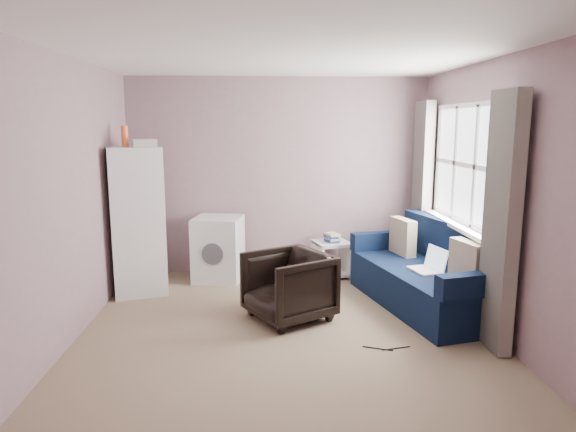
% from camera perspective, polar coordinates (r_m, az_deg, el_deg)
% --- Properties ---
extents(room, '(3.84, 4.24, 2.54)m').
position_cam_1_polar(room, '(4.54, -0.00, 1.82)').
color(room, '#89735A').
rests_on(room, ground).
extents(armchair, '(0.95, 0.96, 0.74)m').
position_cam_1_polar(armchair, '(5.10, 0.06, -7.42)').
color(armchair, black).
rests_on(armchair, ground).
extents(fridge, '(0.72, 0.72, 1.89)m').
position_cam_1_polar(fridge, '(6.05, -16.45, -0.40)').
color(fridge, silver).
rests_on(fridge, ground).
extents(washing_machine, '(0.64, 0.64, 0.79)m').
position_cam_1_polar(washing_machine, '(6.40, -7.75, -3.48)').
color(washing_machine, silver).
rests_on(washing_machine, ground).
extents(side_table, '(0.50, 0.50, 0.56)m').
position_cam_1_polar(side_table, '(6.52, 4.84, -4.49)').
color(side_table, silver).
rests_on(side_table, ground).
extents(sofa, '(1.33, 2.12, 0.88)m').
position_cam_1_polar(sofa, '(5.68, 15.59, -6.49)').
color(sofa, '#0B1936').
rests_on(sofa, ground).
extents(window_dressing, '(0.17, 2.62, 2.18)m').
position_cam_1_polar(window_dressing, '(5.60, 17.96, 1.41)').
color(window_dressing, white).
rests_on(window_dressing, ground).
extents(floor_cables, '(0.41, 0.11, 0.01)m').
position_cam_1_polar(floor_cables, '(4.65, 10.94, -14.24)').
color(floor_cables, black).
rests_on(floor_cables, ground).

